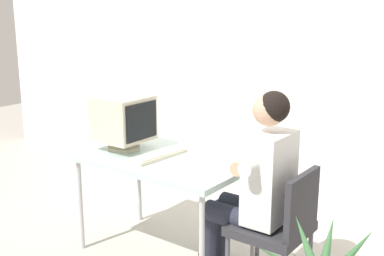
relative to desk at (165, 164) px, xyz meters
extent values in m
plane|color=#B2ADA3|center=(0.00, 0.00, -0.71)|extent=(12.00, 12.00, 0.00)
cube|color=silver|center=(0.30, 1.40, 0.79)|extent=(8.00, 0.10, 3.00)
cylinder|color=#B7B7BC|center=(-0.57, -0.33, -0.35)|extent=(0.04, 0.04, 0.72)
cylinder|color=#B7B7BC|center=(0.57, -0.33, -0.35)|extent=(0.04, 0.04, 0.72)
cylinder|color=#B7B7BC|center=(-0.57, 0.33, -0.35)|extent=(0.04, 0.04, 0.72)
cylinder|color=#B7B7BC|center=(0.57, 0.33, -0.35)|extent=(0.04, 0.04, 0.72)
cube|color=silver|center=(0.00, 0.00, 0.03)|extent=(1.25, 0.77, 0.04)
cylinder|color=beige|center=(-0.38, -0.03, 0.06)|extent=(0.24, 0.24, 0.02)
cylinder|color=beige|center=(-0.38, -0.03, 0.10)|extent=(0.06, 0.06, 0.05)
cube|color=beige|center=(-0.38, -0.03, 0.29)|extent=(0.36, 0.37, 0.33)
cube|color=black|center=(-0.19, -0.03, 0.29)|extent=(0.01, 0.32, 0.27)
cube|color=beige|center=(-0.03, -0.04, 0.06)|extent=(0.18, 0.48, 0.02)
cube|color=beige|center=(-0.03, -0.04, 0.08)|extent=(0.16, 0.43, 0.01)
cylinder|color=#4C4C51|center=(0.67, 0.19, -0.50)|extent=(0.03, 0.03, 0.42)
cube|color=#2D2D33|center=(0.87, 0.00, -0.26)|extent=(0.45, 0.45, 0.06)
cube|color=#2D2D33|center=(1.07, 0.00, -0.04)|extent=(0.04, 0.40, 0.38)
cube|color=silver|center=(0.85, 0.00, 0.07)|extent=(0.22, 0.35, 0.57)
sphere|color=tan|center=(0.83, 0.00, 0.50)|extent=(0.21, 0.21, 0.21)
sphere|color=black|center=(0.86, 0.00, 0.52)|extent=(0.20, 0.20, 0.20)
cylinder|color=#262838|center=(0.65, -0.09, -0.21)|extent=(0.40, 0.14, 0.14)
cylinder|color=#262838|center=(0.65, 0.09, -0.21)|extent=(0.40, 0.14, 0.14)
cylinder|color=#262838|center=(0.45, -0.09, -0.46)|extent=(0.11, 0.11, 0.50)
cylinder|color=#262838|center=(0.45, 0.09, -0.46)|extent=(0.11, 0.11, 0.50)
cylinder|color=silver|center=(0.83, -0.21, 0.20)|extent=(0.09, 0.14, 0.09)
cylinder|color=silver|center=(0.83, 0.21, 0.20)|extent=(0.09, 0.14, 0.09)
cylinder|color=tan|center=(0.71, 0.00, 0.15)|extent=(0.09, 0.35, 0.09)
cone|color=#396A3C|center=(1.37, -0.33, -0.12)|extent=(0.16, 0.37, 0.33)
cone|color=#396A3C|center=(1.29, -0.39, -0.13)|extent=(0.34, 0.27, 0.34)
camera|label=1|loc=(2.20, -2.62, 1.12)|focal=46.32mm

